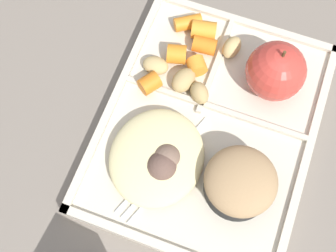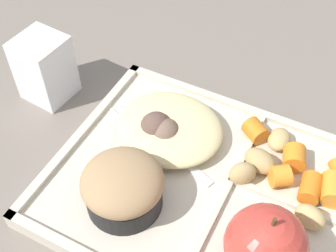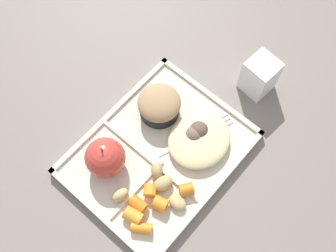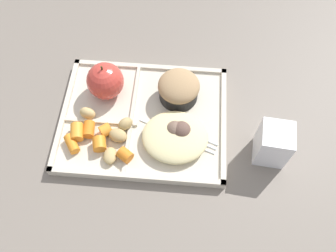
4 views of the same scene
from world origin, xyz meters
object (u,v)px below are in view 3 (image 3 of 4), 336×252
green_apple (105,158)px  plastic_fork (200,133)px  lunch_tray (159,154)px  bran_muffin (159,105)px  milk_carton (260,76)px

green_apple → plastic_fork: green_apple is taller
lunch_tray → bran_muffin: bran_muffin is taller
plastic_fork → milk_carton: 0.17m
bran_muffin → plastic_fork: bran_muffin is taller
green_apple → bran_muffin: green_apple is taller
lunch_tray → milk_carton: bearing=-11.8°
lunch_tray → green_apple: (-0.08, 0.06, 0.05)m
bran_muffin → lunch_tray: bearing=-139.8°
lunch_tray → green_apple: green_apple is taller
lunch_tray → milk_carton: milk_carton is taller
lunch_tray → milk_carton: 0.26m
green_apple → bran_muffin: bearing=0.0°
milk_carton → green_apple: bearing=166.9°
bran_muffin → milk_carton: size_ratio=0.97×
bran_muffin → milk_carton: milk_carton is taller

